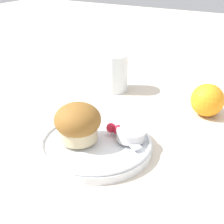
{
  "coord_description": "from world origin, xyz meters",
  "views": [
    {
      "loc": [
        0.24,
        -0.38,
        0.3
      ],
      "look_at": [
        -0.0,
        0.04,
        0.06
      ],
      "focal_mm": 50.0,
      "sensor_mm": 36.0,
      "label": 1
    }
  ],
  "objects_px": {
    "butter_knife": "(114,125)",
    "muffin": "(78,123)",
    "orange_fruit": "(207,100)",
    "juice_glass": "(114,73)"
  },
  "relations": [
    {
      "from": "muffin",
      "to": "juice_glass",
      "type": "xyz_separation_m",
      "value": [
        -0.08,
        0.26,
        -0.01
      ]
    },
    {
      "from": "butter_knife",
      "to": "orange_fruit",
      "type": "xyz_separation_m",
      "value": [
        0.13,
        0.17,
        0.01
      ]
    },
    {
      "from": "muffin",
      "to": "butter_knife",
      "type": "xyz_separation_m",
      "value": [
        0.03,
        0.07,
        -0.03
      ]
    },
    {
      "from": "muffin",
      "to": "butter_knife",
      "type": "height_order",
      "value": "muffin"
    },
    {
      "from": "muffin",
      "to": "juice_glass",
      "type": "height_order",
      "value": "juice_glass"
    },
    {
      "from": "orange_fruit",
      "to": "juice_glass",
      "type": "xyz_separation_m",
      "value": [
        -0.23,
        0.02,
        0.01
      ]
    },
    {
      "from": "butter_knife",
      "to": "juice_glass",
      "type": "bearing_deg",
      "value": 153.61
    },
    {
      "from": "butter_knife",
      "to": "muffin",
      "type": "bearing_deg",
      "value": -80.56
    },
    {
      "from": "orange_fruit",
      "to": "butter_knife",
      "type": "bearing_deg",
      "value": -127.04
    },
    {
      "from": "butter_knife",
      "to": "orange_fruit",
      "type": "relative_size",
      "value": 2.23
    }
  ]
}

